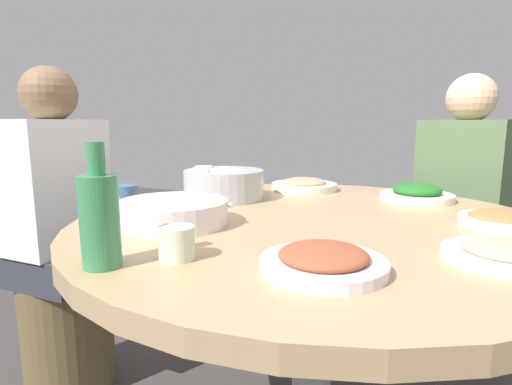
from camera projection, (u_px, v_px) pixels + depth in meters
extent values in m
cylinder|color=#99999E|center=(312.00, 348.00, 1.16)|extent=(0.11, 0.11, 0.67)
cylinder|color=tan|center=(315.00, 227.00, 1.10)|extent=(1.28, 1.28, 0.04)
cylinder|color=#B2B5BA|center=(224.00, 184.00, 1.38)|extent=(0.27, 0.27, 0.10)
ellipsoid|color=white|center=(224.00, 183.00, 1.38)|extent=(0.22, 0.22, 0.11)
cube|color=white|center=(202.00, 169.00, 1.37)|extent=(0.11, 0.16, 0.01)
cylinder|color=white|center=(173.00, 212.00, 1.03)|extent=(0.28, 0.28, 0.06)
cylinder|color=black|center=(173.00, 215.00, 1.03)|extent=(0.24, 0.24, 0.04)
cylinder|color=silver|center=(173.00, 204.00, 1.03)|extent=(0.29, 0.11, 0.01)
cylinder|color=silver|center=(417.00, 197.00, 1.36)|extent=(0.24, 0.24, 0.02)
ellipsoid|color=#1F6521|center=(417.00, 190.00, 1.35)|extent=(0.16, 0.16, 0.05)
cylinder|color=silver|center=(323.00, 265.00, 0.71)|extent=(0.22, 0.22, 0.02)
ellipsoid|color=#9C492E|center=(323.00, 255.00, 0.71)|extent=(0.16, 0.16, 0.04)
cylinder|color=silver|center=(500.00, 222.00, 1.01)|extent=(0.19, 0.19, 0.02)
ellipsoid|color=#B86E3D|center=(501.00, 217.00, 1.01)|extent=(0.15, 0.15, 0.03)
cylinder|color=silver|center=(505.00, 256.00, 0.76)|extent=(0.22, 0.22, 0.02)
ellipsoid|color=tan|center=(506.00, 249.00, 0.76)|extent=(0.15, 0.15, 0.03)
cylinder|color=silver|center=(304.00, 187.00, 1.56)|extent=(0.25, 0.25, 0.03)
ellipsoid|color=tan|center=(304.00, 182.00, 1.56)|extent=(0.16, 0.16, 0.03)
cylinder|color=#398552|center=(100.00, 222.00, 0.72)|extent=(0.07, 0.07, 0.16)
cylinder|color=#398552|center=(96.00, 159.00, 0.70)|extent=(0.03, 0.03, 0.06)
cylinder|color=#395E89|center=(126.00, 197.00, 1.21)|extent=(0.07, 0.07, 0.07)
cylinder|color=silver|center=(177.00, 243.00, 0.77)|extent=(0.07, 0.07, 0.06)
cylinder|color=brown|center=(69.00, 331.00, 1.55)|extent=(0.32, 0.32, 0.42)
cube|color=#2D333D|center=(64.00, 262.00, 1.51)|extent=(0.34, 0.32, 0.12)
cube|color=white|center=(57.00, 185.00, 1.46)|extent=(0.20, 0.34, 0.46)
sphere|color=brown|center=(50.00, 94.00, 1.41)|extent=(0.19, 0.19, 0.19)
cylinder|color=brown|center=(453.00, 306.00, 1.77)|extent=(0.36, 0.36, 0.42)
cube|color=#2D333D|center=(459.00, 245.00, 1.72)|extent=(0.44, 0.45, 0.12)
cube|color=#546D48|center=(465.00, 177.00, 1.67)|extent=(0.39, 0.33, 0.46)
sphere|color=#E4B58F|center=(472.00, 98.00, 1.62)|extent=(0.19, 0.19, 0.19)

